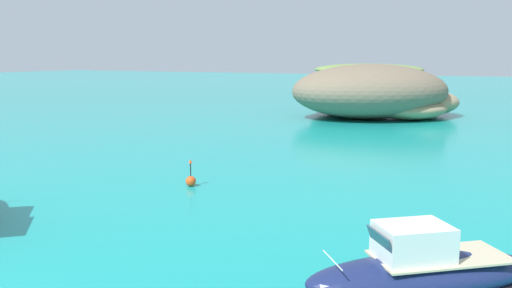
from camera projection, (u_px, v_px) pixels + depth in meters
islet_large at (376, 93)px, 60.60m from camera, size 21.91×21.95×6.15m
motorboat_navy at (422, 271)px, 15.33m from camera, size 7.06×6.37×2.17m
channel_buoy at (191, 180)px, 28.38m from camera, size 0.56×0.56×1.48m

